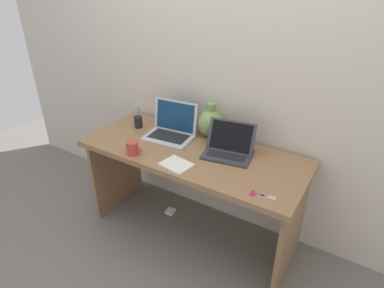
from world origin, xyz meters
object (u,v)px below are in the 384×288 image
object	(u,v)px
green_vase	(211,122)
scissors	(258,194)
laptop_right	(229,146)
coffee_mug	(133,148)
laptop_left	(172,128)
power_brick	(170,211)
notebook_stack	(176,165)
pen_cup	(138,122)

from	to	relation	value
green_vase	scissors	bearing A→B (deg)	-40.76
laptop_right	coffee_mug	distance (m)	0.65
laptop_left	power_brick	xyz separation A→B (m)	(-0.03, -0.02, -0.80)
green_vase	notebook_stack	bearing A→B (deg)	-87.75
laptop_left	laptop_right	distance (m)	0.48
coffee_mug	power_brick	bearing A→B (deg)	83.22
green_vase	laptop_right	bearing A→B (deg)	-35.78
laptop_right	power_brick	world-z (taller)	laptop_right
laptop_right	notebook_stack	size ratio (longest dim) A/B	1.88
green_vase	scissors	size ratio (longest dim) A/B	1.77
laptop_left	green_vase	distance (m)	0.29
laptop_left	power_brick	size ratio (longest dim) A/B	5.40
scissors	power_brick	distance (m)	1.18
laptop_right	notebook_stack	bearing A→B (deg)	-124.55
pen_cup	power_brick	size ratio (longest dim) A/B	2.57
green_vase	coffee_mug	distance (m)	0.61
notebook_stack	power_brick	xyz separation A→B (m)	(-0.30, 0.32, -0.74)
laptop_right	scissors	world-z (taller)	laptop_right
pen_cup	scissors	xyz separation A→B (m)	(1.13, -0.33, -0.04)
pen_cup	green_vase	bearing A→B (deg)	17.10
laptop_right	green_vase	xyz separation A→B (m)	(-0.24, 0.17, 0.05)
laptop_left	notebook_stack	size ratio (longest dim) A/B	2.00
pen_cup	power_brick	xyz separation A→B (m)	(0.28, 0.00, -0.78)
laptop_right	pen_cup	distance (m)	0.79
laptop_left	scissors	bearing A→B (deg)	-22.83
laptop_right	notebook_stack	world-z (taller)	laptop_right
pen_cup	notebook_stack	bearing A→B (deg)	-28.86
coffee_mug	power_brick	world-z (taller)	coffee_mug
coffee_mug	power_brick	xyz separation A→B (m)	(0.04, 0.34, -0.78)
pen_cup	power_brick	bearing A→B (deg)	0.30
green_vase	coffee_mug	size ratio (longest dim) A/B	2.16
laptop_right	green_vase	world-z (taller)	green_vase
laptop_left	laptop_right	bearing A→B (deg)	-2.34
laptop_right	coffee_mug	xyz separation A→B (m)	(-0.55, -0.34, -0.01)
green_vase	coffee_mug	bearing A→B (deg)	-121.76
laptop_left	coffee_mug	bearing A→B (deg)	-101.10
laptop_right	coffee_mug	bearing A→B (deg)	-148.23
notebook_stack	laptop_left	bearing A→B (deg)	128.40
green_vase	scissors	distance (m)	0.77
coffee_mug	green_vase	bearing A→B (deg)	58.24
laptop_left	green_vase	xyz separation A→B (m)	(0.25, 0.15, 0.04)
power_brick	notebook_stack	bearing A→B (deg)	-46.97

